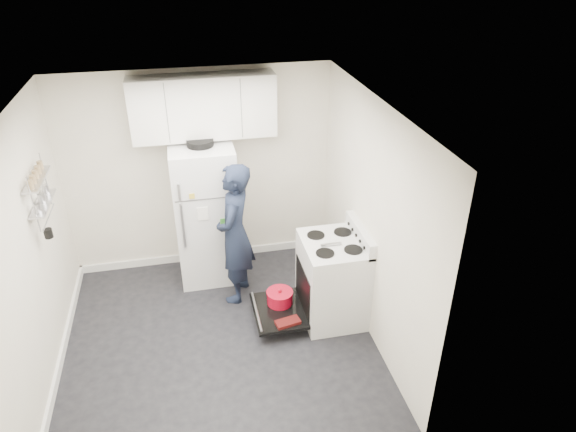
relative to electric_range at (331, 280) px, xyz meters
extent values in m
cube|color=black|center=(-1.26, -0.15, -0.47)|extent=(3.20, 3.20, 0.01)
cube|color=white|center=(-1.26, -0.15, 2.03)|extent=(3.20, 3.20, 0.01)
cube|color=beige|center=(-1.26, 1.45, 0.78)|extent=(3.20, 0.01, 2.50)
cube|color=beige|center=(-1.26, -1.75, 0.78)|extent=(3.20, 0.01, 2.50)
cube|color=beige|center=(-2.86, -0.15, 0.78)|extent=(0.01, 3.20, 2.50)
cube|color=beige|center=(0.34, -0.15, 0.78)|extent=(0.01, 3.20, 2.50)
cube|color=white|center=(-2.85, -0.15, -0.42)|extent=(0.03, 3.20, 0.10)
cube|color=white|center=(-1.26, 1.44, -0.42)|extent=(3.20, 0.03, 0.10)
cube|color=silver|center=(0.01, 0.00, -0.01)|extent=(0.65, 0.76, 0.92)
cube|color=black|center=(-0.06, 0.00, -0.07)|extent=(0.53, 0.60, 0.52)
cube|color=orange|center=(0.21, 0.00, -0.07)|extent=(0.02, 0.56, 0.46)
cylinder|color=black|center=(-0.01, 0.00, -0.25)|extent=(0.34, 0.34, 0.02)
cube|color=silver|center=(0.30, 0.00, 0.54)|extent=(0.08, 0.76, 0.18)
cube|color=silver|center=(0.01, 0.00, 0.47)|extent=(0.65, 0.76, 0.03)
cube|color=#B2B2B7|center=(-0.04, -0.05, 0.50)|extent=(0.22, 0.03, 0.01)
cube|color=black|center=(-0.59, 0.00, -0.32)|extent=(0.55, 0.70, 0.03)
cylinder|color=#B2B2B7|center=(-0.83, 0.00, -0.29)|extent=(0.02, 0.66, 0.02)
cylinder|color=#AB0920|center=(-0.55, 0.11, -0.24)|extent=(0.29, 0.29, 0.13)
cylinder|color=#AB0920|center=(-0.55, 0.11, -0.16)|extent=(0.30, 0.30, 0.02)
sphere|color=#AB0920|center=(-0.55, 0.11, -0.13)|extent=(0.04, 0.04, 0.04)
cube|color=maroon|center=(-0.54, -0.25, -0.29)|extent=(0.28, 0.18, 0.04)
cube|color=maroon|center=(-0.54, 0.27, -0.29)|extent=(0.26, 0.14, 0.04)
cube|color=silver|center=(-1.24, 1.10, 0.39)|extent=(0.72, 0.70, 1.71)
cube|color=#4C4C4C|center=(-1.24, 0.75, 0.76)|extent=(0.68, 0.01, 0.01)
cube|color=#B2B2B7|center=(-1.52, 0.73, 0.88)|extent=(0.03, 0.03, 0.20)
cube|color=#B2B2B7|center=(-1.52, 0.73, 0.46)|extent=(0.03, 0.03, 0.55)
cylinder|color=black|center=(-1.24, 1.10, 1.28)|extent=(0.30, 0.30, 0.07)
cube|color=gold|center=(-1.39, 0.74, 0.81)|extent=(0.06, 0.01, 0.06)
cube|color=#3A9130|center=(-1.06, 0.74, 0.43)|extent=(0.09, 0.01, 0.12)
cube|color=white|center=(-1.29, 0.74, 0.58)|extent=(0.12, 0.01, 0.16)
cube|color=silver|center=(-1.16, 1.28, 1.63)|extent=(1.60, 0.33, 0.70)
cube|color=#B2B2B7|center=(-2.78, 0.35, 1.33)|extent=(0.14, 0.60, 0.02)
cube|color=#B2B2B7|center=(-2.78, 0.35, 1.08)|extent=(0.14, 0.60, 0.02)
cylinder|color=black|center=(-2.75, 0.17, 0.85)|extent=(0.08, 0.08, 0.09)
imported|color=#151D30|center=(-0.96, 0.58, 0.37)|extent=(0.59, 0.71, 1.68)
camera|label=1|loc=(-1.43, -4.34, 3.34)|focal=32.00mm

